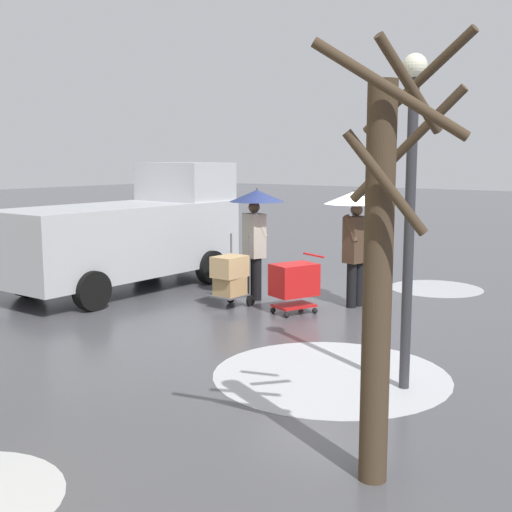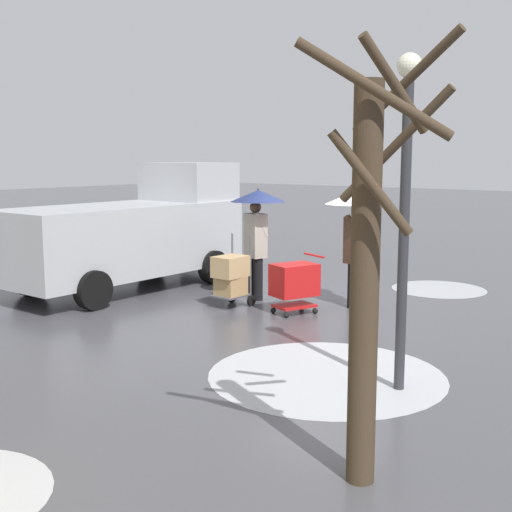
# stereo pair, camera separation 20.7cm
# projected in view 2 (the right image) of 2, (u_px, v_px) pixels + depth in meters

# --- Properties ---
(ground_plane) EXTENTS (90.00, 90.00, 0.00)m
(ground_plane) POSITION_uv_depth(u_px,v_px,m) (322.00, 307.00, 12.16)
(ground_plane) COLOR #4C4C51
(slush_patch_near_cluster) EXTENTS (2.99, 2.99, 0.01)m
(slush_patch_near_cluster) POSITION_uv_depth(u_px,v_px,m) (326.00, 375.00, 8.35)
(slush_patch_near_cluster) COLOR silver
(slush_patch_near_cluster) RESTS_ON ground
(slush_patch_mid_street) EXTENTS (1.92, 1.92, 0.01)m
(slush_patch_mid_street) POSITION_uv_depth(u_px,v_px,m) (439.00, 289.00, 13.80)
(slush_patch_mid_street) COLOR #ADAFB5
(slush_patch_mid_street) RESTS_ON ground
(cargo_van_parked_right) EXTENTS (2.22, 5.35, 2.60)m
(cargo_van_parked_right) POSITION_uv_depth(u_px,v_px,m) (134.00, 232.00, 13.83)
(cargo_van_parked_right) COLOR #B7BABF
(cargo_van_parked_right) RESTS_ON ground
(shopping_cart_vendor) EXTENTS (0.81, 0.96, 1.02)m
(shopping_cart_vendor) POSITION_uv_depth(u_px,v_px,m) (294.00, 282.00, 11.58)
(shopping_cart_vendor) COLOR red
(shopping_cart_vendor) RESTS_ON ground
(hand_dolly_boxes) EXTENTS (0.53, 0.71, 1.32)m
(hand_dolly_boxes) POSITION_uv_depth(u_px,v_px,m) (231.00, 275.00, 12.08)
(hand_dolly_boxes) COLOR #515156
(hand_dolly_boxes) RESTS_ON ground
(pedestrian_pink_side) EXTENTS (1.04, 1.04, 2.15)m
(pedestrian_pink_side) POSITION_uv_depth(u_px,v_px,m) (257.00, 218.00, 12.56)
(pedestrian_pink_side) COLOR black
(pedestrian_pink_side) RESTS_ON ground
(pedestrian_black_side) EXTENTS (1.04, 1.04, 2.15)m
(pedestrian_black_side) POSITION_uv_depth(u_px,v_px,m) (355.00, 221.00, 11.90)
(pedestrian_black_side) COLOR black
(pedestrian_black_side) RESTS_ON ground
(bare_tree_near) EXTENTS (1.31, 1.39, 3.74)m
(bare_tree_near) POSITION_uv_depth(u_px,v_px,m) (368.00, 262.00, 5.36)
(bare_tree_near) COLOR #423323
(bare_tree_near) RESTS_ON ground
(street_lamp) EXTENTS (0.28, 0.28, 3.86)m
(street_lamp) POSITION_uv_depth(u_px,v_px,m) (405.00, 188.00, 7.52)
(street_lamp) COLOR #2D2D33
(street_lamp) RESTS_ON ground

